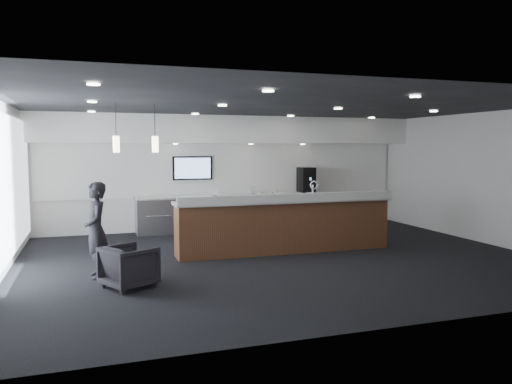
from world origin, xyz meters
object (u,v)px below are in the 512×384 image
object	(u,v)px
service_counter	(285,225)
armchair	(129,267)
lounge_guest	(96,230)
coffee_machine	(306,180)

from	to	relation	value
service_counter	armchair	bearing A→B (deg)	-152.07
service_counter	lounge_guest	size ratio (longest dim) A/B	2.87
coffee_machine	armchair	world-z (taller)	coffee_machine
coffee_machine	lounge_guest	distance (m)	6.95
armchair	coffee_machine	bearing A→B (deg)	-75.21
coffee_machine	armchair	size ratio (longest dim) A/B	0.94
coffee_machine	service_counter	bearing A→B (deg)	-123.39
coffee_machine	lounge_guest	size ratio (longest dim) A/B	0.43
service_counter	coffee_machine	size ratio (longest dim) A/B	6.72
coffee_machine	lounge_guest	bearing A→B (deg)	-146.81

